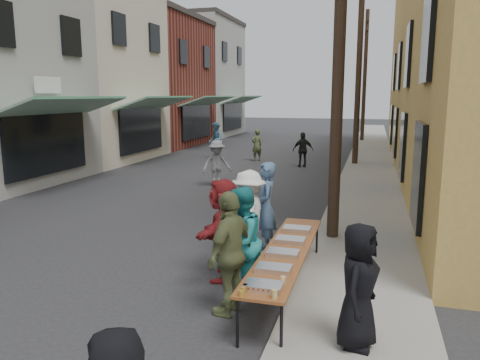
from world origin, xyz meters
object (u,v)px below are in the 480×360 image
Objects in this scene: catering_tray_sausage at (263,286)px; guest_front_c at (241,242)px; utility_pole_far at (365,77)px; server at (359,286)px; utility_pole_mid at (359,67)px; serving_table at (286,252)px; utility_pole_near at (340,35)px.

catering_tray_sausage is 0.27× the size of guest_front_c.
utility_pole_far is 28.94m from server.
catering_tray_sausage is at bearing -91.71° from utility_pole_mid.
utility_pole_mid is at bearing -90.00° from utility_pole_far.
guest_front_c is 1.13× the size of server.
server is (0.70, -16.70, -3.59)m from utility_pole_mid.
server is at bearing -52.57° from serving_table.
server is (0.70, -28.70, -3.59)m from utility_pole_far.
utility_pole_mid is 5.58× the size of server.
utility_pole_mid is 17.19m from catering_tray_sausage.
catering_tray_sausage is 0.31× the size of server.
utility_pole_near is 24.00m from utility_pole_far.
catering_tray_sausage reaches higher than serving_table.
guest_front_c is at bearing 68.36° from server.
serving_table is at bearing -99.07° from utility_pole_near.
utility_pole_near is 18.00× the size of catering_tray_sausage.
utility_pole_near is 4.94m from serving_table.
catering_tray_sausage is at bearing -91.00° from utility_pole_far.
utility_pole_far reaches higher than serving_table.
serving_table is 8.00× the size of catering_tray_sausage.
guest_front_c is 2.30m from server.
utility_pole_near reaches higher than guest_front_c.
serving_table is 2.48× the size of server.
serving_table is 0.78m from guest_front_c.
utility_pole_mid is 2.25× the size of serving_table.
utility_pole_far is 18.00× the size of catering_tray_sausage.
utility_pole_far is (0.00, 24.00, 0.00)m from utility_pole_near.
guest_front_c is (-0.70, 1.37, 0.12)m from catering_tray_sausage.
utility_pole_mid and utility_pole_far have the same top height.
utility_pole_far is 27.67m from guest_front_c.
serving_table is 1.99m from server.
utility_pole_near and utility_pole_mid have the same top height.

